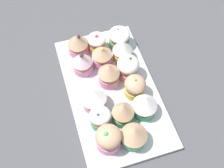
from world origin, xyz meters
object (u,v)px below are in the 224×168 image
cupcake_4 (108,139)px  cupcake_8 (122,113)px  cupcake_10 (119,37)px  cupcake_13 (135,87)px  cupcake_14 (145,105)px  cupcake_1 (82,62)px  cupcake_6 (102,56)px  cupcake_0 (78,44)px  cupcake_2 (94,98)px  cupcake_12 (128,67)px  baking_tray (112,91)px  cupcake_5 (95,43)px  cupcake_7 (111,74)px  cupcake_11 (123,50)px  cupcake_9 (134,135)px  cupcake_3 (100,118)px

cupcake_4 → cupcake_8: cupcake_8 is taller
cupcake_10 → cupcake_13: (17.95, -1.44, 0.27)cm
cupcake_10 → cupcake_14: size_ratio=0.89×
cupcake_1 → cupcake_6: bearing=95.5°
cupcake_0 → cupcake_10: cupcake_0 is taller
cupcake_10 → cupcake_2: bearing=-35.3°
cupcake_4 → cupcake_12: same height
baking_tray → cupcake_6: 10.51cm
cupcake_2 → cupcake_12: cupcake_12 is taller
cupcake_2 → cupcake_5: bearing=163.6°
cupcake_4 → cupcake_7: same height
cupcake_7 → cupcake_11: 8.98cm
cupcake_8 → cupcake_13: 8.81cm
cupcake_6 → cupcake_8: (19.05, -0.12, 0.12)cm
cupcake_5 → cupcake_0: bearing=-96.4°
cupcake_8 → cupcake_14: (-0.47, 6.31, -0.13)cm
cupcake_9 → cupcake_10: (-31.06, 6.38, -0.43)cm
cupcake_7 → cupcake_13: 7.69cm
cupcake_6 → cupcake_14: size_ratio=1.04×
cupcake_6 → cupcake_4: bearing=-12.4°
cupcake_14 → cupcake_11: bearing=179.4°
baking_tray → cupcake_0: 17.42cm
cupcake_0 → cupcake_12: cupcake_0 is taller
cupcake_7 → cupcake_10: bearing=151.9°
cupcake_1 → cupcake_9: size_ratio=1.16×
cupcake_13 → cupcake_8: bearing=-41.2°
cupcake_12 → cupcake_1: bearing=-114.9°
cupcake_0 → cupcake_14: cupcake_0 is taller
cupcake_7 → cupcake_11: (-6.88, 5.77, -0.02)cm
cupcake_5 → cupcake_6: bearing=3.5°
cupcake_3 → cupcake_2: bearing=-178.8°
cupcake_0 → cupcake_5: cupcake_0 is taller
cupcake_7 → cupcake_6: bearing=-174.9°
cupcake_3 → cupcake_10: (-23.96, 12.84, -0.03)cm
cupcake_0 → cupcake_9: bearing=11.0°
cupcake_1 → cupcake_0: bearing=176.8°
cupcake_3 → cupcake_8: (0.61, 5.61, 0.69)cm
cupcake_8 → cupcake_10: cupcake_8 is taller
cupcake_0 → cupcake_4: bearing=0.1°
cupcake_7 → cupcake_9: cupcake_7 is taller
cupcake_12 → cupcake_4: bearing=-31.4°
cupcake_8 → cupcake_10: 25.62cm
cupcake_1 → cupcake_4: 23.99cm
cupcake_1 → cupcake_8: bearing=17.2°
baking_tray → cupcake_11: 12.39cm
cupcake_7 → cupcake_8: 12.41cm
cupcake_1 → cupcake_10: (-6.08, 12.95, -0.64)cm
cupcake_11 → cupcake_7: bearing=-39.9°
baking_tray → cupcake_8: 10.55cm
cupcake_0 → cupcake_14: (24.95, 11.63, 0.04)cm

